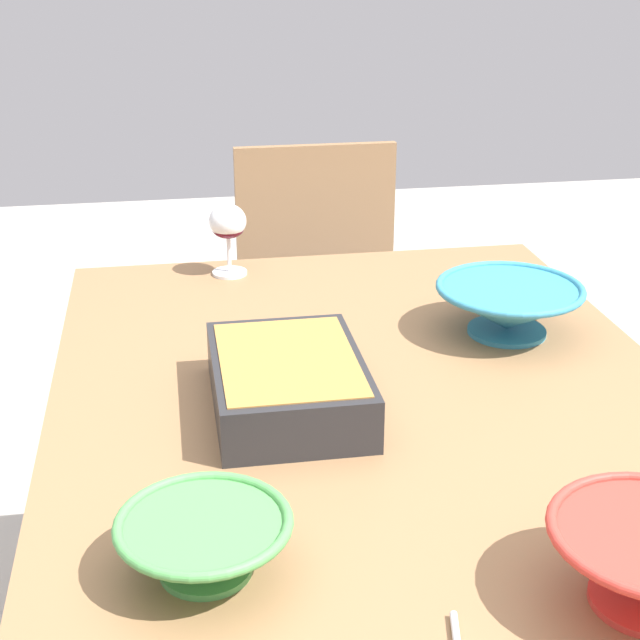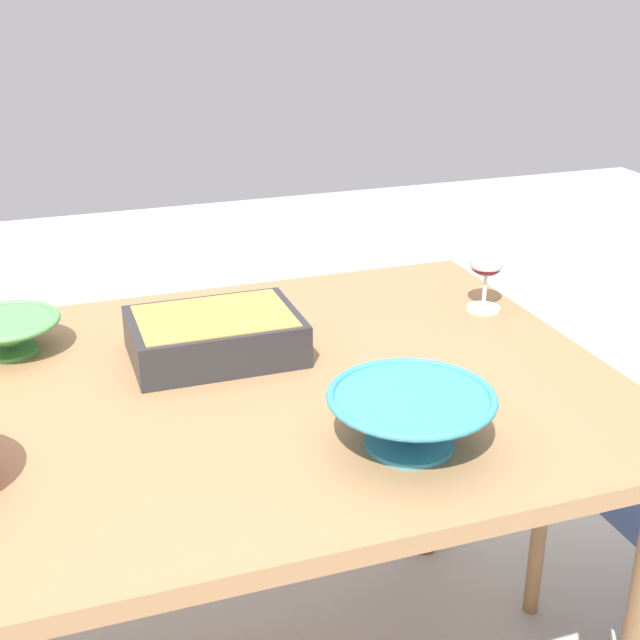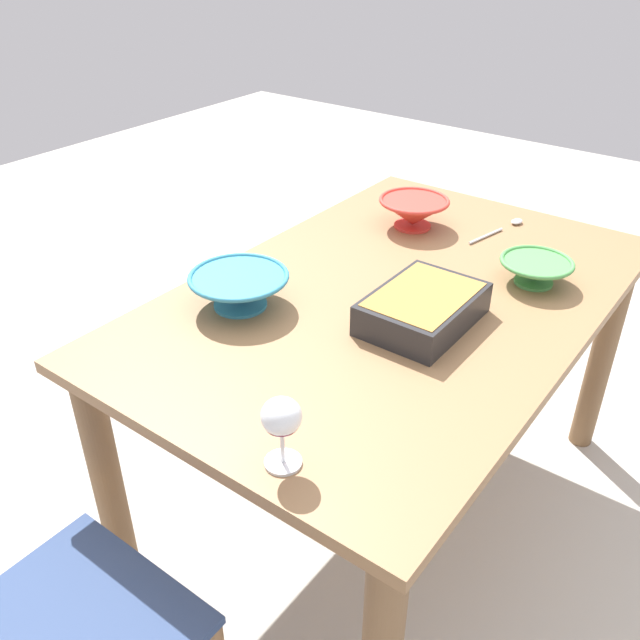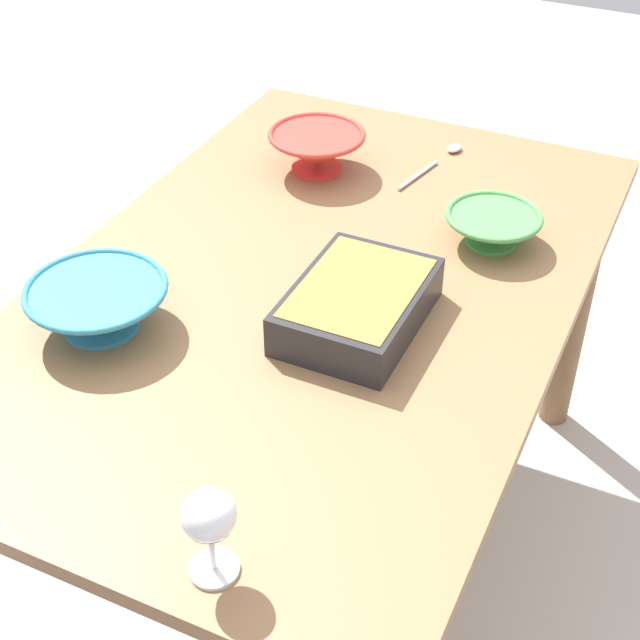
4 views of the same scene
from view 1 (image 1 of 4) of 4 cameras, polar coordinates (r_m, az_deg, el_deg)
The scene contains 6 objects.
dining_table at distance 1.38m, azimuth 4.10°, elevation -11.26°, with size 1.49×0.95×0.77m.
chair at distance 2.44m, azimuth 0.21°, elevation 0.56°, with size 0.46×0.44×0.90m.
wine_glass at distance 1.85m, azimuth -5.61°, elevation 5.70°, with size 0.07×0.07×0.14m.
casserole_dish at distance 1.35m, azimuth -1.96°, elevation -3.67°, with size 0.30×0.21×0.08m.
mixing_bowl at distance 1.04m, azimuth -7.02°, elevation -13.18°, with size 0.19×0.19×0.07m.
small_bowl at distance 1.62m, azimuth 11.39°, elevation 0.82°, with size 0.25×0.25×0.09m.
Camera 1 is at (1.10, -0.28, 1.42)m, focal length 52.69 mm.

